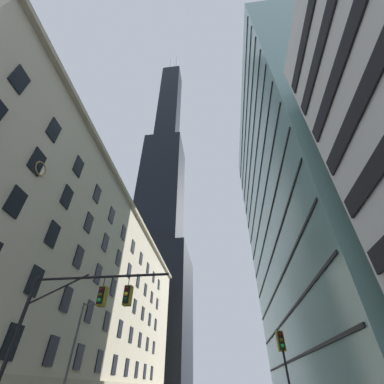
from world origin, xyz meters
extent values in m
cube|color=#BCAF93|center=(-17.80, 26.98, 13.71)|extent=(13.61, 65.95, 27.41)
cube|color=tan|center=(-10.75, 26.98, 26.71)|extent=(0.70, 65.95, 0.60)
cube|color=black|center=(-10.95, 8.00, 4.00)|extent=(0.14, 1.40, 2.20)
cube|color=black|center=(-10.95, 13.00, 4.00)|extent=(0.14, 1.40, 2.20)
cube|color=black|center=(-10.95, 18.00, 4.00)|extent=(0.14, 1.40, 2.20)
cube|color=black|center=(-10.95, 23.00, 4.00)|extent=(0.14, 1.40, 2.20)
cube|color=black|center=(-10.95, 28.00, 4.00)|extent=(0.14, 1.40, 2.20)
cube|color=black|center=(-10.95, 33.00, 4.00)|extent=(0.14, 1.40, 2.20)
cube|color=black|center=(-10.95, 38.00, 4.00)|extent=(0.14, 1.40, 2.20)
cube|color=black|center=(-10.95, 43.00, 4.00)|extent=(0.14, 1.40, 2.20)
cube|color=black|center=(-10.95, 48.00, 4.00)|extent=(0.14, 1.40, 2.20)
cube|color=black|center=(-10.95, 8.00, 8.20)|extent=(0.14, 1.40, 2.20)
cube|color=black|center=(-10.95, 13.00, 8.20)|extent=(0.14, 1.40, 2.20)
cube|color=black|center=(-10.95, 18.00, 8.20)|extent=(0.14, 1.40, 2.20)
cube|color=black|center=(-10.95, 23.00, 8.20)|extent=(0.14, 1.40, 2.20)
cube|color=black|center=(-10.95, 28.00, 8.20)|extent=(0.14, 1.40, 2.20)
cube|color=black|center=(-10.95, 33.00, 8.20)|extent=(0.14, 1.40, 2.20)
cube|color=black|center=(-10.95, 38.00, 8.20)|extent=(0.14, 1.40, 2.20)
cube|color=black|center=(-10.95, 43.00, 8.20)|extent=(0.14, 1.40, 2.20)
cube|color=black|center=(-10.95, 48.00, 8.20)|extent=(0.14, 1.40, 2.20)
cube|color=black|center=(-10.95, 3.00, 12.40)|extent=(0.14, 1.40, 2.20)
cube|color=black|center=(-10.95, 8.00, 12.40)|extent=(0.14, 1.40, 2.20)
cube|color=black|center=(-10.95, 13.00, 12.40)|extent=(0.14, 1.40, 2.20)
cube|color=black|center=(-10.95, 18.00, 12.40)|extent=(0.14, 1.40, 2.20)
cube|color=black|center=(-10.95, 23.00, 12.40)|extent=(0.14, 1.40, 2.20)
cube|color=black|center=(-10.95, 28.00, 12.40)|extent=(0.14, 1.40, 2.20)
cube|color=black|center=(-10.95, 33.00, 12.40)|extent=(0.14, 1.40, 2.20)
cube|color=black|center=(-10.95, 38.00, 12.40)|extent=(0.14, 1.40, 2.20)
cube|color=black|center=(-10.95, 43.00, 12.40)|extent=(0.14, 1.40, 2.20)
cube|color=black|center=(-10.95, 48.00, 12.40)|extent=(0.14, 1.40, 2.20)
cube|color=black|center=(-10.95, 3.00, 16.60)|extent=(0.14, 1.40, 2.20)
cube|color=black|center=(-10.95, 8.00, 16.60)|extent=(0.14, 1.40, 2.20)
cube|color=black|center=(-10.95, 13.00, 16.60)|extent=(0.14, 1.40, 2.20)
cube|color=black|center=(-10.95, 18.00, 16.60)|extent=(0.14, 1.40, 2.20)
cube|color=black|center=(-10.95, 23.00, 16.60)|extent=(0.14, 1.40, 2.20)
cube|color=black|center=(-10.95, 28.00, 16.60)|extent=(0.14, 1.40, 2.20)
cube|color=black|center=(-10.95, 33.00, 16.60)|extent=(0.14, 1.40, 2.20)
cube|color=black|center=(-10.95, 38.00, 16.60)|extent=(0.14, 1.40, 2.20)
cube|color=black|center=(-10.95, 43.00, 16.60)|extent=(0.14, 1.40, 2.20)
cube|color=black|center=(-10.95, 48.00, 16.60)|extent=(0.14, 1.40, 2.20)
cube|color=black|center=(-10.95, -2.00, 20.80)|extent=(0.14, 1.40, 2.20)
cube|color=black|center=(-10.95, 3.00, 20.80)|extent=(0.14, 1.40, 2.20)
cube|color=black|center=(-10.95, 8.00, 20.80)|extent=(0.14, 1.40, 2.20)
cube|color=black|center=(-10.95, 13.00, 20.80)|extent=(0.14, 1.40, 2.20)
cube|color=black|center=(-10.95, 18.00, 20.80)|extent=(0.14, 1.40, 2.20)
cube|color=black|center=(-10.95, 23.00, 20.80)|extent=(0.14, 1.40, 2.20)
cube|color=black|center=(-10.95, 28.00, 20.80)|extent=(0.14, 1.40, 2.20)
cube|color=black|center=(-10.95, 33.00, 20.80)|extent=(0.14, 1.40, 2.20)
cube|color=black|center=(-10.95, 38.00, 20.80)|extent=(0.14, 1.40, 2.20)
cube|color=black|center=(-10.95, 43.00, 20.80)|extent=(0.14, 1.40, 2.20)
cube|color=black|center=(-10.95, 48.00, 20.80)|extent=(0.14, 1.40, 2.20)
torus|color=olive|center=(-10.88, 3.58, 16.31)|extent=(0.12, 1.32, 1.32)
cylinder|color=silver|center=(-10.92, 3.58, 16.31)|extent=(0.05, 1.14, 1.14)
cube|color=black|center=(-10.85, 3.45, 16.24)|extent=(0.03, 0.33, 0.23)
cube|color=black|center=(-10.85, 3.37, 16.21)|extent=(0.03, 0.48, 0.27)
cube|color=black|center=(-21.01, 79.11, 21.25)|extent=(26.01, 26.01, 42.51)
cube|color=black|center=(-21.01, 79.11, 73.42)|extent=(18.20, 18.20, 61.83)
cube|color=black|center=(-21.01, 79.11, 142.98)|extent=(11.70, 11.70, 77.29)
cylinder|color=silver|center=(-23.35, 79.11, 194.94)|extent=(1.20, 1.20, 26.63)
cylinder|color=silver|center=(-18.67, 79.11, 194.94)|extent=(1.20, 1.20, 26.63)
cube|color=black|center=(10.95, -2.99, 12.00)|extent=(0.16, 9.22, 1.10)
cube|color=black|center=(10.95, -2.99, 15.00)|extent=(0.16, 9.22, 1.10)
cube|color=black|center=(10.95, -2.99, 18.00)|extent=(0.16, 9.22, 1.10)
cube|color=black|center=(10.95, -2.99, 21.00)|extent=(0.16, 9.22, 1.10)
cube|color=gray|center=(19.12, 24.15, 26.24)|extent=(16.25, 39.86, 52.49)
cube|color=black|center=(10.96, 24.15, 4.00)|extent=(0.12, 38.86, 0.24)
cube|color=black|center=(10.96, 24.15, 8.00)|extent=(0.12, 38.86, 0.24)
cube|color=black|center=(10.96, 24.15, 12.00)|extent=(0.12, 38.86, 0.24)
cube|color=black|center=(10.96, 24.15, 16.00)|extent=(0.12, 38.86, 0.24)
cube|color=black|center=(10.96, 24.15, 20.00)|extent=(0.12, 38.86, 0.24)
cube|color=black|center=(10.96, 24.15, 24.00)|extent=(0.12, 38.86, 0.24)
cube|color=black|center=(10.96, 24.15, 28.00)|extent=(0.12, 38.86, 0.24)
cube|color=black|center=(10.96, 24.15, 32.00)|extent=(0.12, 38.86, 0.24)
cube|color=black|center=(10.96, 24.15, 36.00)|extent=(0.12, 38.86, 0.24)
cube|color=black|center=(10.96, 24.15, 40.00)|extent=(0.12, 38.86, 0.24)
cube|color=black|center=(10.96, 24.15, 44.00)|extent=(0.12, 38.86, 0.24)
cube|color=black|center=(10.96, 24.15, 48.00)|extent=(0.12, 38.86, 0.24)
cylinder|color=black|center=(-7.10, 3.28, 3.46)|extent=(0.20, 0.20, 6.63)
cylinder|color=black|center=(-3.10, 3.28, 6.53)|extent=(8.00, 0.14, 0.14)
cylinder|color=black|center=(-5.50, 3.28, 5.93)|extent=(3.29, 0.10, 1.66)
cylinder|color=black|center=(-2.83, 3.28, 6.23)|extent=(0.04, 0.04, 0.60)
cube|color=black|center=(-2.83, 3.28, 5.48)|extent=(0.30, 0.30, 0.90)
cube|color=olive|center=(-2.83, 3.45, 5.48)|extent=(0.40, 0.40, 1.04)
sphere|color=#450808|center=(-2.83, 3.12, 5.76)|extent=(0.20, 0.20, 0.20)
sphere|color=#4B3A08|center=(-2.83, 3.12, 5.48)|extent=(0.20, 0.20, 0.20)
sphere|color=green|center=(-2.83, 3.12, 5.20)|extent=(0.20, 0.20, 0.20)
cylinder|color=black|center=(-1.36, 3.28, 6.23)|extent=(0.04, 0.04, 0.60)
cube|color=black|center=(-1.36, 3.28, 5.48)|extent=(0.30, 0.30, 0.90)
cube|color=olive|center=(-1.36, 3.45, 5.48)|extent=(0.40, 0.40, 1.04)
sphere|color=#450808|center=(-1.36, 3.12, 5.76)|extent=(0.20, 0.20, 0.20)
sphere|color=yellow|center=(-1.36, 3.12, 5.48)|extent=(0.20, 0.20, 0.20)
sphere|color=#083D10|center=(-1.36, 3.12, 5.20)|extent=(0.20, 0.20, 0.20)
cylinder|color=black|center=(7.07, 6.99, 2.15)|extent=(0.12, 0.12, 4.00)
cube|color=black|center=(7.07, 6.99, 3.65)|extent=(0.30, 0.30, 0.90)
cube|color=olive|center=(7.07, 7.16, 3.65)|extent=(0.40, 0.40, 1.04)
sphere|color=#450808|center=(7.07, 6.83, 3.93)|extent=(0.20, 0.20, 0.20)
sphere|color=#4B3A08|center=(7.07, 6.83, 3.65)|extent=(0.20, 0.20, 0.20)
sphere|color=green|center=(7.07, 6.83, 3.37)|extent=(0.20, 0.20, 0.20)
cylinder|color=#47474C|center=(-8.71, 12.37, 3.87)|extent=(0.18, 0.18, 7.44)
cylinder|color=#47474C|center=(-7.82, 12.37, 7.44)|extent=(1.78, 0.10, 0.10)
ellipsoid|color=#EFE5C6|center=(-6.93, 12.37, 7.34)|extent=(0.56, 0.32, 0.24)
camera|label=1|loc=(3.90, -10.61, 1.34)|focal=23.73mm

